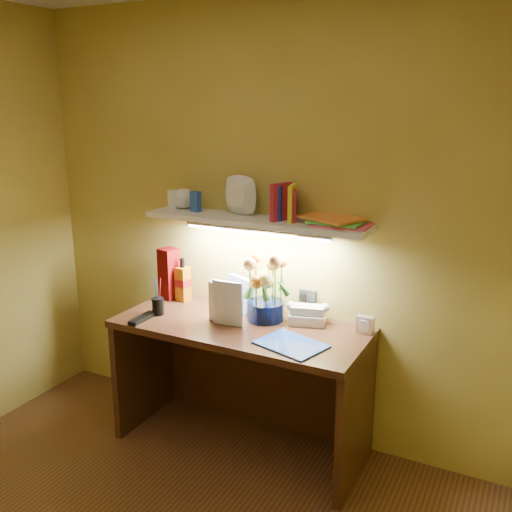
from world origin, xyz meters
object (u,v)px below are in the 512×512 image
at_px(desk_clock, 365,325).
at_px(whisky_bottle, 183,279).
at_px(telephone, 308,313).
at_px(flower_bouquet, 265,288).
at_px(desk, 241,386).

distance_m(desk_clock, whisky_bottle, 1.15).
xyz_separation_m(telephone, whisky_bottle, (-0.82, -0.00, 0.08)).
relative_size(flower_bouquet, desk_clock, 4.03).
relative_size(desk, flower_bouquet, 3.81).
bearing_deg(whisky_bottle, desk, -20.53).
height_order(desk, flower_bouquet, flower_bouquet).
relative_size(telephone, whisky_bottle, 0.73).
distance_m(desk, desk_clock, 0.80).
height_order(flower_bouquet, desk_clock, flower_bouquet).
height_order(desk, telephone, telephone).
distance_m(desk, telephone, 0.57).
distance_m(flower_bouquet, telephone, 0.27).
relative_size(desk, whisky_bottle, 5.18).
bearing_deg(desk, whisky_bottle, 159.47).
distance_m(desk, flower_bouquet, 0.58).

